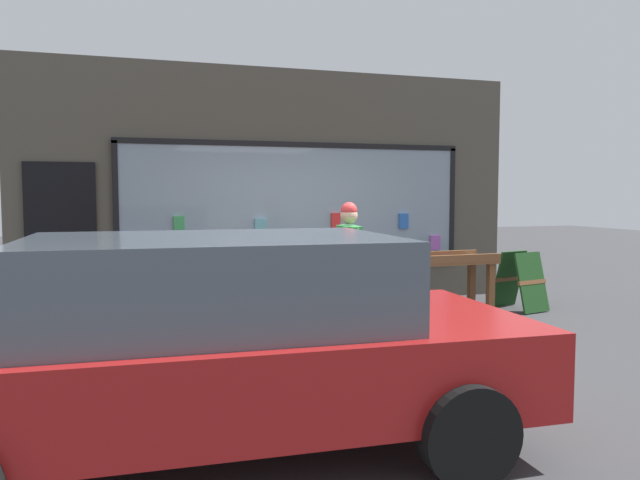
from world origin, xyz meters
The scene contains 8 objects.
ground_plane centered at (0.00, 0.00, 0.00)m, with size 40.00×40.00×0.00m, color #38383A.
shopfront_facade centered at (-0.02, 2.39, 1.73)m, with size 7.47×0.29×3.52m.
display_table_left centered at (-1.39, 0.89, 0.74)m, with size 2.54×0.65×0.92m.
display_table_right centered at (1.40, 0.89, 0.69)m, with size 2.54×0.70×0.86m.
person_browsing centered at (0.33, 0.28, 0.91)m, with size 0.26×0.63×1.58m.
small_dog centered at (0.77, 0.13, 0.31)m, with size 0.24×0.56×0.46m.
sandwich_board_sign centered at (3.21, 0.92, 0.43)m, with size 0.64×0.76×0.84m.
parked_car centered at (-1.71, -2.69, 0.74)m, with size 4.20×2.08×1.41m.
Camera 1 is at (-2.27, -6.68, 1.69)m, focal length 35.00 mm.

